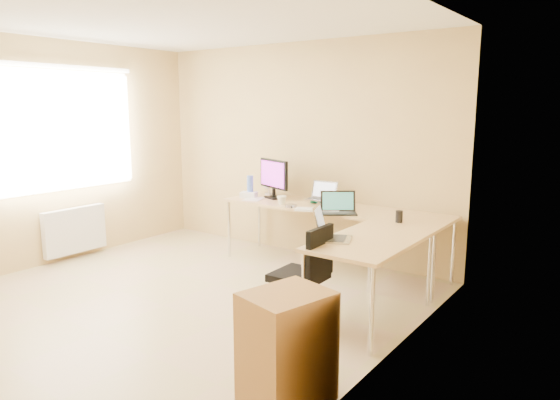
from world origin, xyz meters
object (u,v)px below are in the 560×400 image
Objects in this scene: desk_main at (331,238)px; water_bottle at (250,186)px; cabinet at (287,347)px; keyboard at (317,210)px; desk_return at (371,279)px; laptop_black at (339,203)px; laptop_center at (321,191)px; desk_fan at (269,184)px; office_chair at (299,268)px; laptop_return at (333,226)px; mug at (282,200)px; monitor at (274,179)px.

desk_main is 1.23m from water_bottle.
keyboard is at bearing 131.56° from cabinet.
keyboard is (-0.01, -0.30, 0.38)m from desk_main.
desk_return is at bearing -45.73° from desk_main.
laptop_black reaches higher than desk_main.
desk_return is at bearing 109.23° from cabinet.
laptop_black reaches higher than desk_return.
cabinet is (0.13, -1.44, -0.01)m from desk_return.
water_bottle is at bearing -176.61° from desk_main.
keyboard reaches higher than desk_main.
desk_fan is at bearing 171.00° from laptop_center.
laptop_return is at bearing 42.41° from office_chair.
mug is 1.63m from office_chair.
laptop_center is 0.46× the size of cabinet.
laptop_return is at bearing -18.07° from monitor.
desk_main is 3.00× the size of office_chair.
desk_fan is (-0.19, 0.15, -0.10)m from monitor.
monitor is 0.32m from water_bottle.
cabinet is (0.59, -1.00, -0.14)m from office_chair.
laptop_center is 1.15× the size of desk_fan.
water_bottle is at bearing 138.78° from office_chair.
laptop_center is 0.88× the size of laptop_black.
mug is 1.62m from laptop_return.
mug is 2.79m from cabinet.
desk_return is 1.13m from laptop_black.
desk_return is 2.40m from desk_fan.
laptop_center is at bearing 42.83° from mug.
desk_return is 0.65m from office_chair.
mug is at bearing 139.79° from laptop_black.
desk_fan is 3.44m from cabinet.
desk_main is 2.04× the size of desk_return.
laptop_black is 0.77× the size of keyboard.
office_chair is (1.56, -1.64, -0.37)m from desk_fan.
keyboard is 1.15m from desk_fan.
laptop_center is 1.73m from office_chair.
office_chair is at bearing -21.58° from desk_fan.
desk_fan is 0.32× the size of office_chair.
mug is 0.62m from water_bottle.
cabinet is at bearing -53.56° from mug.
desk_return is at bearing -23.95° from water_bottle.
keyboard is 0.67× the size of cabinet.
office_chair is at bearing -39.84° from water_bottle.
water_bottle is at bearing 156.05° from desk_return.
desk_fan reaches higher than water_bottle.
laptop_return is (1.58, -1.28, -0.12)m from monitor.
laptop_center reaches higher than laptop_return.
laptop_black is (0.44, -0.37, -0.03)m from laptop_center.
monitor is at bearing 142.20° from cabinet.
water_bottle reaches higher than laptop_black.
desk_main is 1.53m from office_chair.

